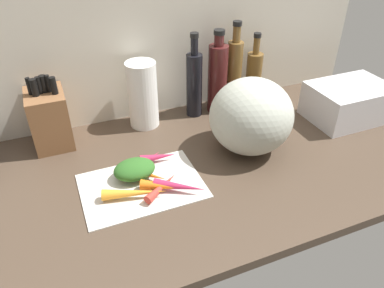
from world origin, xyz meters
TOP-DOWN VIEW (x-y plane):
  - ground_plane at (0.00, 0.00)cm, footprint 170.00×80.00cm
  - wall_back at (0.00, 38.50)cm, footprint 170.00×3.00cm
  - cutting_board at (-18.33, -4.37)cm, footprint 34.72×24.56cm
  - carrot_0 at (-15.77, 3.70)cm, footprint 15.37×10.20cm
  - carrot_1 at (-10.15, 4.73)cm, footprint 11.69×4.17cm
  - carrot_2 at (-13.57, -8.96)cm, footprint 12.58×9.90cm
  - carrot_3 at (-9.10, -11.22)cm, footprint 14.23×10.73cm
  - carrot_4 at (-13.05, -9.46)cm, footprint 13.39×9.32cm
  - carrot_5 at (-15.73, -2.29)cm, footprint 10.49×10.12cm
  - carrot_6 at (-21.57, -9.04)cm, footprint 17.95×8.23cm
  - carrot_greens_pile at (-19.09, 0.08)cm, footprint 12.36×9.51cm
  - winter_squash at (20.02, 1.02)cm, footprint 26.80×26.26cm
  - knife_block at (-39.37, 28.97)cm, footprint 11.96×15.25cm
  - paper_towel_roll at (-7.38, 29.50)cm, footprint 10.55×10.55cm
  - bottle_0 at (12.34, 29.49)cm, footprint 5.91×5.91cm
  - bottle_1 at (21.82, 29.47)cm, footprint 7.35×7.35cm
  - bottle_2 at (29.54, 30.85)cm, footprint 5.82×5.82cm
  - bottle_3 at (39.26, 32.16)cm, footprint 6.29×6.29cm
  - dish_rack at (64.52, 5.13)cm, footprint 29.02×20.74cm

SIDE VIEW (x-z plane):
  - ground_plane at x=0.00cm, z-range -3.00..0.00cm
  - cutting_board at x=-18.33cm, z-range 0.00..0.80cm
  - carrot_0 at x=-15.77cm, z-range 0.80..3.09cm
  - carrot_5 at x=-15.73cm, z-range 0.80..3.27cm
  - carrot_2 at x=-13.57cm, z-range 0.80..3.34cm
  - carrot_1 at x=-10.15cm, z-range 0.80..3.73cm
  - carrot_4 at x=-13.05cm, z-range 0.80..3.88cm
  - carrot_3 at x=-9.10cm, z-range 0.80..3.93cm
  - carrot_6 at x=-21.57cm, z-range 0.80..3.98cm
  - carrot_greens_pile at x=-19.09cm, z-range 0.80..6.03cm
  - dish_rack at x=64.52cm, z-range 0.00..13.06cm
  - knife_block at x=-39.37cm, z-range -2.37..22.07cm
  - bottle_3 at x=39.26cm, z-range -3.12..24.36cm
  - paper_towel_roll at x=-7.38cm, z-range 0.00..23.90cm
  - winter_squash at x=20.02cm, z-range 0.00..24.61cm
  - bottle_0 at x=12.34cm, z-range -2.83..28.74cm
  - bottle_1 at x=21.82cm, z-range -2.03..29.51cm
  - bottle_2 at x=29.54cm, z-range -2.60..30.70cm
  - wall_back at x=0.00cm, z-range 0.00..60.00cm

